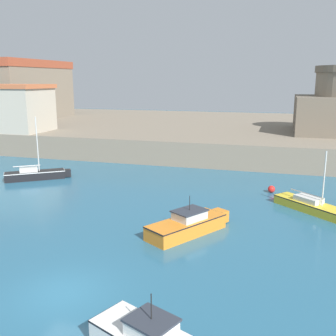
{
  "coord_description": "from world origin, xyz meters",
  "views": [
    {
      "loc": [
        8.7,
        -13.51,
        9.08
      ],
      "look_at": [
        -0.01,
        16.44,
        2.0
      ],
      "focal_mm": 42.0,
      "sensor_mm": 36.0,
      "label": 1
    }
  ],
  "objects": [
    {
      "name": "sailboat_black_0",
      "position": [
        -12.89,
        16.94,
        0.48
      ],
      "size": [
        5.35,
        4.25,
        5.75
      ],
      "color": "black",
      "rests_on": "ground"
    },
    {
      "name": "church",
      "position": [
        -33.11,
        41.78,
        7.88
      ],
      "size": [
        13.49,
        17.5,
        14.37
      ],
      "color": "gray",
      "rests_on": "quay_seawall"
    },
    {
      "name": "mooring_buoy",
      "position": [
        8.19,
        18.54,
        0.29
      ],
      "size": [
        0.58,
        0.58,
        0.58
      ],
      "primitive_type": "sphere",
      "color": "red",
      "rests_on": "ground"
    },
    {
      "name": "sailboat_yellow_4",
      "position": [
        11.35,
        14.24,
        0.4
      ],
      "size": [
        5.98,
        5.46,
        4.43
      ],
      "color": "yellow",
      "rests_on": "ground"
    },
    {
      "name": "harbor_shed_near_wharf",
      "position": [
        -24.0,
        28.77,
        5.57
      ],
      "size": [
        9.11,
        6.52,
        5.81
      ],
      "color": "#BCB29E",
      "rests_on": "quay_seawall"
    },
    {
      "name": "ground_plane",
      "position": [
        0.0,
        0.0,
        0.0
      ],
      "size": [
        200.0,
        200.0,
        0.0
      ],
      "primitive_type": "plane",
      "color": "#28607F"
    },
    {
      "name": "motorboat_orange_2",
      "position": [
        3.68,
        8.2,
        0.56
      ],
      "size": [
        4.35,
        5.78,
        2.34
      ],
      "color": "orange",
      "rests_on": "ground"
    },
    {
      "name": "quay_seawall",
      "position": [
        0.0,
        45.62,
        1.32
      ],
      "size": [
        120.0,
        40.0,
        2.64
      ],
      "primitive_type": "cube",
      "color": "gray",
      "rests_on": "ground"
    }
  ]
}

